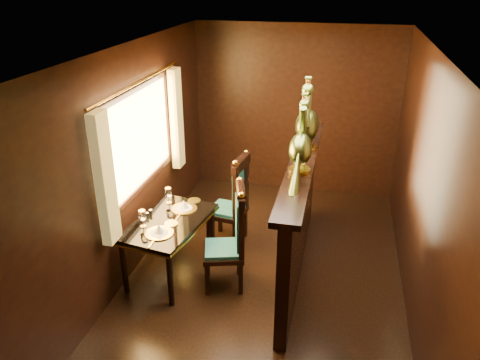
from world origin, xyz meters
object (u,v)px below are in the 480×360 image
at_px(chair_left, 234,234).
at_px(peacock_left, 301,136).
at_px(dining_table, 169,226).
at_px(chair_right, 235,198).
at_px(peacock_right, 308,112).

distance_m(chair_left, peacock_left, 1.28).
height_order(dining_table, chair_right, chair_right).
relative_size(dining_table, chair_left, 1.02).
bearing_deg(dining_table, peacock_right, 36.78).
relative_size(chair_right, peacock_left, 1.61).
bearing_deg(chair_right, peacock_right, 3.99).
bearing_deg(peacock_left, peacock_right, 90.00).
height_order(peacock_left, peacock_right, peacock_right).
relative_size(peacock_left, peacock_right, 0.88).
bearing_deg(peacock_left, chair_right, 138.35).
relative_size(chair_left, chair_right, 1.01).
height_order(chair_left, peacock_right, peacock_right).
bearing_deg(chair_left, chair_right, 86.43).
bearing_deg(dining_table, chair_right, 63.58).
height_order(chair_left, chair_right, chair_left).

